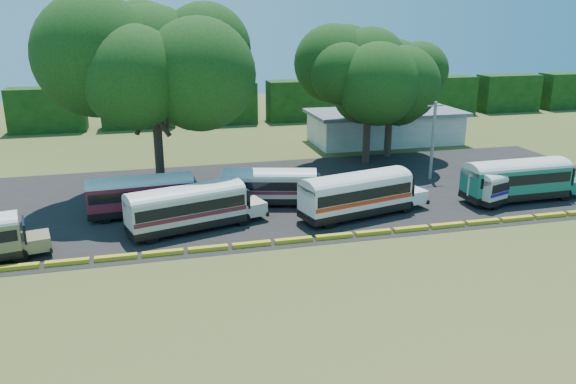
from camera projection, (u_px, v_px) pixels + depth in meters
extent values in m
plane|color=#3C4E1A|center=(318.00, 246.00, 38.90)|extent=(160.00, 160.00, 0.00)
cube|color=black|center=(289.00, 194.00, 50.23)|extent=(64.00, 24.00, 0.02)
cube|color=gold|center=(17.00, 267.00, 35.20)|extent=(2.70, 0.45, 0.30)
cube|color=gold|center=(67.00, 262.00, 35.90)|extent=(2.70, 0.45, 0.30)
cube|color=gold|center=(116.00, 258.00, 36.61)|extent=(2.70, 0.45, 0.30)
cube|color=gold|center=(163.00, 253.00, 37.31)|extent=(2.70, 0.45, 0.30)
cube|color=gold|center=(208.00, 249.00, 38.02)|extent=(2.70, 0.45, 0.30)
cube|color=gold|center=(252.00, 244.00, 38.72)|extent=(2.70, 0.45, 0.30)
cube|color=gold|center=(294.00, 240.00, 39.43)|extent=(2.70, 0.45, 0.30)
cube|color=gold|center=(334.00, 236.00, 40.13)|extent=(2.70, 0.45, 0.30)
cube|color=gold|center=(373.00, 233.00, 40.84)|extent=(2.70, 0.45, 0.30)
cube|color=gold|center=(411.00, 229.00, 41.54)|extent=(2.70, 0.45, 0.30)
cube|color=gold|center=(447.00, 225.00, 42.25)|extent=(2.70, 0.45, 0.30)
cube|color=gold|center=(483.00, 222.00, 42.95)|extent=(2.70, 0.45, 0.30)
cube|color=gold|center=(517.00, 219.00, 43.66)|extent=(2.70, 0.45, 0.30)
cube|color=gold|center=(550.00, 215.00, 44.36)|extent=(2.70, 0.45, 0.30)
cube|color=silver|center=(385.00, 128.00, 70.34)|extent=(18.00, 8.00, 3.60)
cube|color=slate|center=(386.00, 112.00, 69.74)|extent=(19.00, 9.00, 0.40)
cube|color=black|center=(47.00, 110.00, 76.76)|extent=(10.00, 4.00, 6.00)
cube|color=black|center=(138.00, 106.00, 79.58)|extent=(10.00, 4.00, 6.00)
cube|color=black|center=(222.00, 103.00, 82.40)|extent=(10.00, 4.00, 6.00)
cube|color=black|center=(300.00, 100.00, 85.22)|extent=(10.00, 4.00, 6.00)
cube|color=black|center=(374.00, 98.00, 88.04)|extent=(10.00, 4.00, 6.00)
cube|color=black|center=(443.00, 95.00, 90.86)|extent=(10.00, 4.00, 6.00)
cube|color=black|center=(508.00, 93.00, 93.68)|extent=(10.00, 4.00, 6.00)
cube|color=black|center=(569.00, 91.00, 96.50)|extent=(10.00, 4.00, 6.00)
cylinder|color=black|center=(20.00, 256.00, 36.06)|extent=(0.99, 0.45, 0.96)
cylinder|color=black|center=(19.00, 245.00, 37.82)|extent=(0.99, 0.45, 0.96)
cube|color=olive|center=(36.00, 241.00, 37.25)|extent=(2.11, 2.41, 0.91)
cube|color=black|center=(24.00, 230.00, 36.72)|extent=(0.58, 2.19, 1.32)
cube|color=black|center=(50.00, 245.00, 37.70)|extent=(0.64, 2.34, 0.29)
cylinder|color=black|center=(193.00, 209.00, 44.79)|extent=(1.01, 0.33, 0.99)
cylinder|color=black|center=(189.00, 201.00, 46.72)|extent=(1.01, 0.33, 0.99)
cylinder|color=black|center=(104.00, 218.00, 42.85)|extent=(1.01, 0.33, 0.99)
cylinder|color=black|center=(104.00, 209.00, 44.78)|extent=(1.01, 0.33, 0.99)
cube|color=black|center=(142.00, 208.00, 44.60)|extent=(8.26, 2.95, 0.55)
cube|color=maroon|center=(141.00, 194.00, 44.25)|extent=(8.26, 2.95, 1.82)
cube|color=black|center=(141.00, 191.00, 44.18)|extent=(7.94, 2.99, 0.76)
ellipsoid|color=silver|center=(140.00, 183.00, 43.98)|extent=(8.26, 2.95, 1.12)
cube|color=maroon|center=(204.00, 198.00, 45.94)|extent=(1.91, 2.28, 0.94)
cube|color=black|center=(196.00, 188.00, 45.47)|extent=(0.28, 2.29, 1.36)
cube|color=black|center=(214.00, 202.00, 46.30)|extent=(0.32, 2.44, 0.30)
cube|color=black|center=(89.00, 214.00, 43.47)|extent=(0.32, 2.44, 0.30)
cylinder|color=black|center=(243.00, 219.00, 42.45)|extent=(1.09, 0.57, 1.04)
cylinder|color=black|center=(231.00, 211.00, 44.30)|extent=(1.09, 0.57, 1.04)
cylinder|color=black|center=(151.00, 237.00, 39.05)|extent=(1.09, 0.57, 1.04)
cylinder|color=black|center=(142.00, 227.00, 40.89)|extent=(1.09, 0.57, 1.04)
cube|color=black|center=(187.00, 222.00, 41.38)|extent=(8.96, 4.86, 0.57)
cube|color=beige|center=(186.00, 206.00, 41.01)|extent=(8.96, 4.86, 1.91)
cube|color=black|center=(186.00, 203.00, 40.94)|extent=(8.64, 4.82, 0.80)
cube|color=maroon|center=(186.00, 211.00, 41.12)|extent=(8.88, 4.87, 0.31)
ellipsoid|color=silver|center=(185.00, 194.00, 40.72)|extent=(8.96, 4.86, 1.18)
cube|color=beige|center=(250.00, 207.00, 43.79)|extent=(2.44, 2.73, 0.99)
cube|color=black|center=(242.00, 196.00, 43.17)|extent=(0.81, 2.35, 1.43)
cube|color=black|center=(261.00, 210.00, 44.34)|extent=(0.88, 2.51, 0.31)
cube|color=black|center=(130.00, 234.00, 39.38)|extent=(0.88, 2.51, 0.31)
cylinder|color=black|center=(314.00, 203.00, 46.24)|extent=(0.98, 0.50, 0.95)
cylinder|color=black|center=(313.00, 196.00, 48.17)|extent=(0.98, 0.50, 0.95)
cylinder|color=black|center=(236.00, 203.00, 46.32)|extent=(0.98, 0.50, 0.95)
cylinder|color=black|center=(239.00, 195.00, 48.25)|extent=(0.98, 0.50, 0.95)
cube|color=black|center=(270.00, 198.00, 47.21)|extent=(8.11, 4.29, 0.52)
cube|color=#BBB9A6|center=(270.00, 185.00, 46.87)|extent=(8.11, 4.29, 1.73)
cube|color=black|center=(270.00, 183.00, 46.81)|extent=(7.83, 4.27, 0.73)
cube|color=maroon|center=(270.00, 189.00, 46.98)|extent=(8.05, 4.31, 0.28)
ellipsoid|color=silver|center=(270.00, 175.00, 46.61)|extent=(8.11, 4.29, 1.07)
cube|color=#BBB9A6|center=(326.00, 195.00, 47.07)|extent=(2.18, 2.45, 0.90)
cube|color=black|center=(319.00, 184.00, 46.80)|extent=(0.70, 2.14, 1.30)
cube|color=black|center=(336.00, 199.00, 47.17)|extent=(0.76, 2.28, 0.28)
cube|color=black|center=(224.00, 199.00, 47.28)|extent=(0.76, 2.28, 0.28)
cylinder|color=black|center=(407.00, 207.00, 45.20)|extent=(1.13, 0.56, 1.09)
cylinder|color=black|center=(389.00, 199.00, 47.17)|extent=(1.13, 0.56, 1.09)
cylinder|color=black|center=(329.00, 222.00, 41.85)|extent=(1.13, 0.56, 1.09)
cylinder|color=black|center=(313.00, 213.00, 43.82)|extent=(1.13, 0.56, 1.09)
cube|color=black|center=(355.00, 209.00, 44.21)|extent=(9.36, 4.81, 0.60)
cube|color=white|center=(356.00, 193.00, 43.83)|extent=(9.36, 4.81, 2.00)
cube|color=black|center=(356.00, 190.00, 43.75)|extent=(9.03, 4.79, 0.84)
cube|color=red|center=(355.00, 198.00, 43.94)|extent=(9.28, 4.83, 0.33)
ellipsoid|color=silver|center=(356.00, 181.00, 43.53)|extent=(9.36, 4.81, 1.23)
cube|color=white|center=(410.00, 195.00, 46.58)|extent=(2.49, 2.81, 1.04)
cube|color=black|center=(404.00, 184.00, 45.95)|extent=(0.76, 2.48, 1.50)
cube|color=black|center=(418.00, 198.00, 47.13)|extent=(0.84, 2.65, 0.33)
cube|color=black|center=(306.00, 219.00, 42.25)|extent=(0.84, 2.65, 0.33)
cylinder|color=black|center=(541.00, 192.00, 49.32)|extent=(0.96, 0.55, 0.92)
cylinder|color=black|center=(521.00, 186.00, 50.88)|extent=(0.96, 0.55, 0.92)
cylinder|color=black|center=(496.00, 204.00, 45.99)|extent=(0.96, 0.55, 0.92)
cylinder|color=black|center=(476.00, 198.00, 47.55)|extent=(0.96, 0.55, 0.92)
cube|color=black|center=(506.00, 194.00, 48.15)|extent=(7.90, 4.70, 0.51)
cube|color=beige|center=(508.00, 182.00, 47.82)|extent=(7.90, 4.70, 1.69)
cube|color=black|center=(508.00, 180.00, 47.76)|extent=(7.63, 4.65, 0.71)
cube|color=#140C81|center=(507.00, 186.00, 47.92)|extent=(7.84, 4.71, 0.28)
ellipsoid|color=silver|center=(509.00, 173.00, 47.57)|extent=(7.90, 4.70, 1.04)
cube|color=beige|center=(538.00, 183.00, 50.51)|extent=(2.24, 2.47, 0.88)
cube|color=black|center=(536.00, 174.00, 49.94)|extent=(0.84, 2.04, 1.27)
cube|color=black|center=(543.00, 185.00, 51.04)|extent=(0.91, 2.18, 0.28)
cube|color=black|center=(478.00, 203.00, 46.19)|extent=(0.91, 2.18, 0.28)
cylinder|color=black|center=(565.00, 195.00, 48.16)|extent=(1.11, 0.33, 1.10)
cylinder|color=black|center=(546.00, 187.00, 50.33)|extent=(1.11, 0.33, 1.10)
cylinder|color=black|center=(489.00, 202.00, 46.26)|extent=(1.11, 0.33, 1.10)
cylinder|color=black|center=(473.00, 194.00, 48.43)|extent=(1.11, 0.33, 1.10)
cube|color=black|center=(514.00, 193.00, 48.11)|extent=(9.09, 2.94, 0.61)
cube|color=#166F58|center=(516.00, 178.00, 47.72)|extent=(9.09, 2.94, 2.02)
cube|color=black|center=(516.00, 176.00, 47.64)|extent=(8.73, 3.00, 0.85)
ellipsoid|color=silver|center=(517.00, 167.00, 47.41)|extent=(9.09, 2.94, 1.24)
cube|color=#166F58|center=(568.00, 184.00, 49.41)|extent=(2.03, 2.46, 1.05)
cube|color=black|center=(563.00, 173.00, 48.91)|extent=(0.22, 2.54, 1.51)
cube|color=black|center=(576.00, 188.00, 49.78)|extent=(0.26, 2.70, 0.33)
cube|color=black|center=(468.00, 199.00, 47.00)|extent=(0.26, 2.70, 0.33)
cylinder|color=#34261A|center=(159.00, 147.00, 50.48)|extent=(0.80, 0.80, 7.93)
cylinder|color=#34261A|center=(170.00, 108.00, 50.16)|extent=(1.39, 2.84, 4.51)
cylinder|color=#34261A|center=(144.00, 108.00, 50.00)|extent=(2.17, 2.47, 4.51)
cylinder|color=#34261A|center=(154.00, 112.00, 48.22)|extent=(2.89, 0.93, 4.51)
ellipsoid|color=black|center=(152.00, 61.00, 48.21)|extent=(12.98, 12.98, 9.52)
cylinder|color=#34261A|center=(367.00, 131.00, 60.06)|extent=(0.80, 0.80, 7.01)
cylinder|color=#34261A|center=(377.00, 102.00, 59.86)|extent=(1.29, 2.57, 4.02)
cylinder|color=#34261A|center=(356.00, 102.00, 59.70)|extent=(1.99, 2.25, 4.02)
cylinder|color=#34261A|center=(371.00, 104.00, 57.92)|extent=(2.61, 0.88, 4.02)
ellipsoid|color=black|center=(370.00, 66.00, 58.04)|extent=(10.87, 10.87, 7.97)
cylinder|color=#34261A|center=(388.00, 131.00, 62.82)|extent=(0.80, 0.80, 5.78)
cylinder|color=#34261A|center=(398.00, 108.00, 62.78)|extent=(1.16, 2.21, 3.35)
cylinder|color=#34261A|center=(378.00, 109.00, 62.62)|extent=(1.74, 1.96, 3.35)
cylinder|color=#34261A|center=(393.00, 111.00, 60.85)|extent=(2.23, 0.81, 3.35)
ellipsoid|color=black|center=(391.00, 80.00, 61.13)|extent=(9.22, 9.22, 6.76)
cylinder|color=gray|center=(433.00, 141.00, 53.74)|extent=(0.30, 0.30, 7.55)
cube|color=gray|center=(436.00, 106.00, 52.73)|extent=(1.60, 0.12, 0.12)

